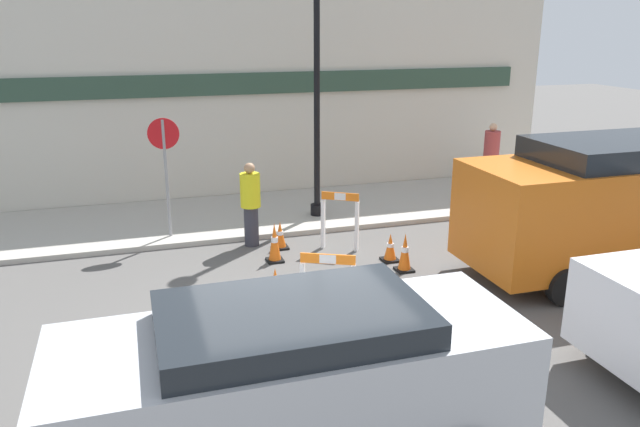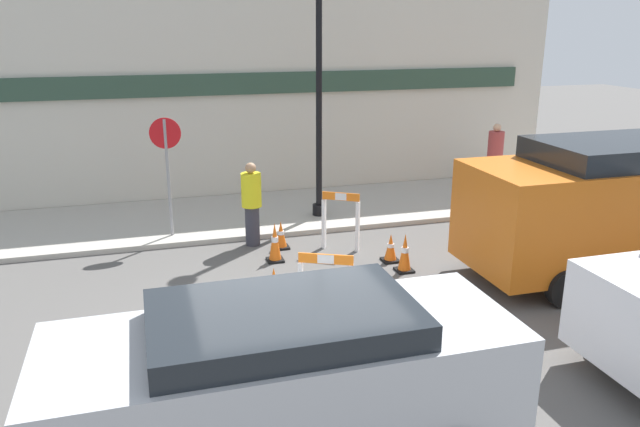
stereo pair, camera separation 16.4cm
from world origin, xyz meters
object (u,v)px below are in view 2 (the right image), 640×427
Objects in this scene: stop_sign at (167,158)px; parked_car_1 at (285,375)px; person_worker at (252,202)px; person_pedestrian at (495,156)px; streetlamp_post at (319,53)px; work_van at (614,202)px.

stop_sign reaches higher than parked_car_1.
parked_car_1 is (0.68, -7.03, -0.74)m from stop_sign.
stop_sign is 1.86m from person_worker.
person_pedestrian is at bearing -164.07° from stop_sign.
person_pedestrian is at bearing 48.37° from parked_car_1.
stop_sign is 1.38× the size of person_pedestrian.
stop_sign is 0.52× the size of parked_car_1.
person_worker is at bearing 9.23° from person_pedestrian.
streetlamp_post is 3.43m from person_worker.
person_pedestrian is 0.34× the size of work_van.
person_worker is at bearing -144.51° from streetlamp_post.
work_van is at bearing 26.01° from parked_car_1.
work_van reaches higher than parked_car_1.
streetlamp_post is 3.29× the size of person_worker.
stop_sign is at bearing 151.67° from work_van.
person_pedestrian is (4.77, 0.71, -2.57)m from streetlamp_post.
work_van is (6.49, 3.17, 0.33)m from parked_car_1.
parked_car_1 is (-0.82, -6.29, 0.07)m from person_worker.
person_worker is (-1.71, -1.22, -2.71)m from streetlamp_post.
streetlamp_post is 5.46m from person_pedestrian.
work_van is (5.66, -3.13, 0.40)m from person_worker.
work_van is at bearing 35.76° from person_worker.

